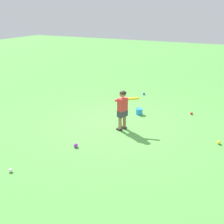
{
  "coord_description": "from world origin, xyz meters",
  "views": [
    {
      "loc": [
        -6.03,
        -2.84,
        3.0
      ],
      "look_at": [
        -0.24,
        -0.04,
        0.45
      ],
      "focal_mm": 41.9,
      "sensor_mm": 36.0,
      "label": 1
    }
  ],
  "objects_px": {
    "play_ball_near_batter": "(144,94)",
    "child_batter": "(123,107)",
    "play_ball_center_lawn": "(191,113)",
    "toy_bucket": "(139,111)",
    "play_ball_far_left": "(219,143)",
    "play_ball_behind_batter": "(10,170)",
    "play_ball_far_right": "(76,145)"
  },
  "relations": [
    {
      "from": "play_ball_near_batter",
      "to": "child_batter",
      "type": "bearing_deg",
      "value": -171.05
    },
    {
      "from": "play_ball_center_lawn",
      "to": "play_ball_near_batter",
      "type": "bearing_deg",
      "value": 58.01
    },
    {
      "from": "child_batter",
      "to": "toy_bucket",
      "type": "relative_size",
      "value": 5.0
    },
    {
      "from": "play_ball_near_batter",
      "to": "toy_bucket",
      "type": "distance_m",
      "value": 1.98
    },
    {
      "from": "toy_bucket",
      "to": "play_ball_far_left",
      "type": "bearing_deg",
      "value": -112.01
    },
    {
      "from": "child_batter",
      "to": "play_ball_near_batter",
      "type": "relative_size",
      "value": 12.08
    },
    {
      "from": "play_ball_behind_batter",
      "to": "child_batter",
      "type": "bearing_deg",
      "value": -23.39
    },
    {
      "from": "child_batter",
      "to": "toy_bucket",
      "type": "xyz_separation_m",
      "value": [
        1.2,
        -0.03,
        -0.55
      ]
    },
    {
      "from": "play_ball_behind_batter",
      "to": "toy_bucket",
      "type": "relative_size",
      "value": 0.35
    },
    {
      "from": "play_ball_far_left",
      "to": "child_batter",
      "type": "bearing_deg",
      "value": 95.9
    },
    {
      "from": "play_ball_far_right",
      "to": "child_batter",
      "type": "bearing_deg",
      "value": -23.31
    },
    {
      "from": "play_ball_far_left",
      "to": "play_ball_near_batter",
      "type": "relative_size",
      "value": 0.98
    },
    {
      "from": "play_ball_far_right",
      "to": "play_ball_near_batter",
      "type": "xyz_separation_m",
      "value": [
        4.47,
        -0.1,
        -0.01
      ]
    },
    {
      "from": "play_ball_behind_batter",
      "to": "play_ball_center_lawn",
      "type": "bearing_deg",
      "value": -29.77
    },
    {
      "from": "child_batter",
      "to": "play_ball_far_right",
      "type": "relative_size",
      "value": 10.62
    },
    {
      "from": "play_ball_far_right",
      "to": "play_ball_near_batter",
      "type": "distance_m",
      "value": 4.47
    },
    {
      "from": "play_ball_near_batter",
      "to": "toy_bucket",
      "type": "xyz_separation_m",
      "value": [
        -1.91,
        -0.52,
        0.05
      ]
    },
    {
      "from": "child_batter",
      "to": "play_ball_behind_batter",
      "type": "xyz_separation_m",
      "value": [
        -2.76,
        1.19,
        -0.61
      ]
    },
    {
      "from": "play_ball_near_batter",
      "to": "toy_bucket",
      "type": "bearing_deg",
      "value": -164.83
    },
    {
      "from": "child_batter",
      "to": "toy_bucket",
      "type": "bearing_deg",
      "value": -1.3
    },
    {
      "from": "child_batter",
      "to": "play_ball_far_right",
      "type": "bearing_deg",
      "value": 156.69
    },
    {
      "from": "child_batter",
      "to": "play_ball_far_left",
      "type": "xyz_separation_m",
      "value": [
        0.25,
        -2.39,
        -0.61
      ]
    },
    {
      "from": "play_ball_far_right",
      "to": "play_ball_center_lawn",
      "type": "relative_size",
      "value": 1.25
    },
    {
      "from": "play_ball_far_left",
      "to": "play_ball_center_lawn",
      "type": "relative_size",
      "value": 1.08
    },
    {
      "from": "play_ball_center_lawn",
      "to": "toy_bucket",
      "type": "distance_m",
      "value": 1.59
    },
    {
      "from": "play_ball_far_right",
      "to": "play_ball_center_lawn",
      "type": "bearing_deg",
      "value": -32.27
    },
    {
      "from": "play_ball_far_right",
      "to": "play_ball_far_left",
      "type": "bearing_deg",
      "value": -61.63
    },
    {
      "from": "play_ball_near_batter",
      "to": "toy_bucket",
      "type": "relative_size",
      "value": 0.41
    },
    {
      "from": "play_ball_far_left",
      "to": "play_ball_near_batter",
      "type": "xyz_separation_m",
      "value": [
        2.86,
        2.88,
        0.0
      ]
    },
    {
      "from": "play_ball_near_batter",
      "to": "play_ball_far_left",
      "type": "bearing_deg",
      "value": -134.82
    },
    {
      "from": "child_batter",
      "to": "play_ball_near_batter",
      "type": "distance_m",
      "value": 3.21
    },
    {
      "from": "play_ball_far_right",
      "to": "play_ball_far_left",
      "type": "xyz_separation_m",
      "value": [
        1.61,
        -2.98,
        -0.01
      ]
    }
  ]
}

